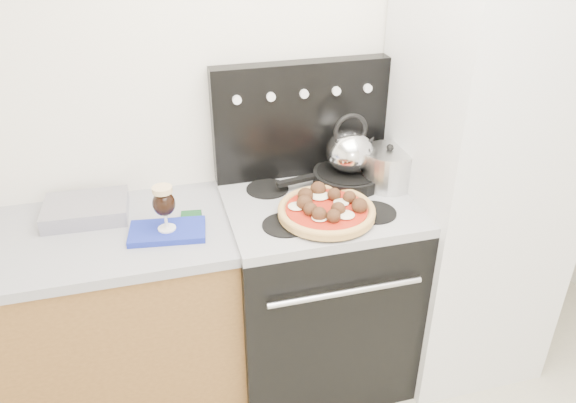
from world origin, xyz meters
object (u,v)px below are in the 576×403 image
object	(u,v)px
fridge	(475,177)
beer_glass	(164,208)
stove_body	(316,293)
stock_pot	(388,169)
base_cabinet	(58,335)
oven_mitt	(167,232)
pizza_pan	(326,216)
tea_kettle	(350,148)
pizza	(327,209)
skillet	(348,177)

from	to	relation	value
fridge	beer_glass	bearing A→B (deg)	-178.34
stove_body	stock_pot	xyz separation A→B (m)	(0.32, 0.05, 0.56)
base_cabinet	fridge	world-z (taller)	fridge
beer_glass	fridge	bearing A→B (deg)	1.66
oven_mitt	pizza_pan	bearing A→B (deg)	-6.54
tea_kettle	stock_pot	world-z (taller)	tea_kettle
pizza_pan	pizza	world-z (taller)	pizza
base_cabinet	skillet	xyz separation A→B (m)	(1.28, 0.10, 0.52)
oven_mitt	fridge	bearing A→B (deg)	1.66
pizza_pan	pizza	size ratio (longest dim) A/B	0.92
tea_kettle	fridge	bearing A→B (deg)	-33.68
oven_mitt	pizza	bearing A→B (deg)	-6.54
tea_kettle	stove_body	bearing A→B (deg)	-163.08
stove_body	fridge	bearing A→B (deg)	-2.05
stove_body	tea_kettle	world-z (taller)	tea_kettle
pizza	stock_pot	bearing A→B (deg)	28.91
oven_mitt	pizza	distance (m)	0.61
fridge	stock_pot	bearing A→B (deg)	168.42
stove_body	oven_mitt	xyz separation A→B (m)	(-0.62, -0.06, 0.47)
oven_mitt	stock_pot	xyz separation A→B (m)	(0.94, 0.12, 0.09)
base_cabinet	stove_body	size ratio (longest dim) A/B	1.65
tea_kettle	pizza_pan	bearing A→B (deg)	-144.04
oven_mitt	stove_body	bearing A→B (deg)	5.85
pizza_pan	pizza	distance (m)	0.03
fridge	oven_mitt	size ratio (longest dim) A/B	6.73
stove_body	skillet	size ratio (longest dim) A/B	2.91
stove_body	base_cabinet	bearing A→B (deg)	178.70
stove_body	oven_mitt	bearing A→B (deg)	-174.15
oven_mitt	beer_glass	world-z (taller)	beer_glass
stove_body	pizza_pan	world-z (taller)	pizza_pan
pizza_pan	skillet	distance (m)	0.31
stove_body	stock_pot	size ratio (longest dim) A/B	4.12
skillet	stove_body	bearing A→B (deg)	-144.79
fridge	stove_body	bearing A→B (deg)	177.95
stove_body	skillet	distance (m)	0.55
base_cabinet	pizza_pan	distance (m)	1.21
pizza_pan	beer_glass	bearing A→B (deg)	173.46
oven_mitt	pizza	xyz separation A→B (m)	(0.61, -0.07, 0.05)
stove_body	tea_kettle	xyz separation A→B (m)	(0.17, 0.12, 0.64)
beer_glass	pizza	bearing A→B (deg)	-6.54
base_cabinet	oven_mitt	size ratio (longest dim) A/B	5.13
stove_body	beer_glass	xyz separation A→B (m)	(-0.62, -0.06, 0.57)
fridge	tea_kettle	xyz separation A→B (m)	(-0.53, 0.15, 0.13)
oven_mitt	skillet	xyz separation A→B (m)	(0.79, 0.18, 0.04)
beer_glass	tea_kettle	world-z (taller)	tea_kettle
beer_glass	skillet	xyz separation A→B (m)	(0.79, 0.18, -0.07)
beer_glass	pizza_pan	world-z (taller)	beer_glass
stove_body	stock_pot	world-z (taller)	stock_pot
pizza	base_cabinet	bearing A→B (deg)	171.80
stove_body	oven_mitt	size ratio (longest dim) A/B	3.12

